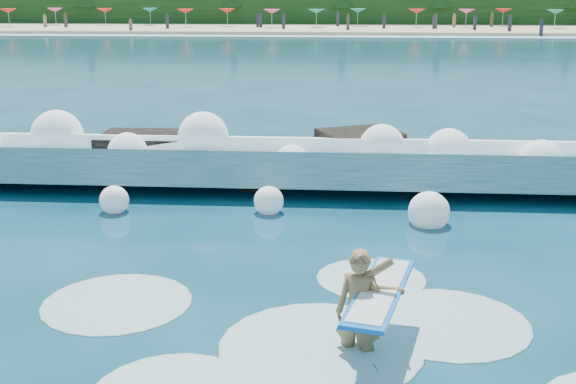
% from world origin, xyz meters
% --- Properties ---
extents(ground, '(200.00, 200.00, 0.00)m').
position_xyz_m(ground, '(0.00, 0.00, 0.00)').
color(ground, '#07313F').
rests_on(ground, ground).
extents(beach, '(140.00, 20.00, 0.40)m').
position_xyz_m(beach, '(0.00, 78.00, 0.20)').
color(beach, tan).
rests_on(beach, ground).
extents(wet_band, '(140.00, 5.00, 0.08)m').
position_xyz_m(wet_band, '(0.00, 67.00, 0.04)').
color(wet_band, silver).
rests_on(wet_band, ground).
extents(treeline, '(140.00, 4.00, 5.00)m').
position_xyz_m(treeline, '(0.00, 88.00, 2.50)').
color(treeline, black).
rests_on(treeline, ground).
extents(breaking_wave, '(17.41, 2.74, 1.50)m').
position_xyz_m(breaking_wave, '(0.29, 6.85, 0.52)').
color(breaking_wave, '#337081').
rests_on(breaking_wave, ground).
extents(rock_cluster, '(8.14, 3.38, 1.38)m').
position_xyz_m(rock_cluster, '(-0.13, 7.77, 0.44)').
color(rock_cluster, black).
rests_on(rock_cluster, ground).
extents(surfer_with_board, '(1.21, 2.96, 1.78)m').
position_xyz_m(surfer_with_board, '(2.81, -1.77, 0.66)').
color(surfer_with_board, olive).
rests_on(surfer_with_board, ground).
extents(wave_spray, '(15.01, 4.51, 2.01)m').
position_xyz_m(wave_spray, '(-0.22, 6.65, 0.93)').
color(wave_spray, white).
rests_on(wave_spray, ground).
extents(surf_foam, '(8.92, 5.93, 0.15)m').
position_xyz_m(surf_foam, '(2.13, -1.27, 0.00)').
color(surf_foam, silver).
rests_on(surf_foam, ground).
extents(beach_umbrellas, '(112.19, 6.75, 0.50)m').
position_xyz_m(beach_umbrellas, '(-0.25, 79.94, 2.25)').
color(beach_umbrellas, '#EC4581').
rests_on(beach_umbrellas, ground).
extents(beachgoers, '(107.24, 13.76, 1.93)m').
position_xyz_m(beachgoers, '(3.81, 74.96, 1.09)').
color(beachgoers, '#3F332D').
rests_on(beachgoers, ground).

